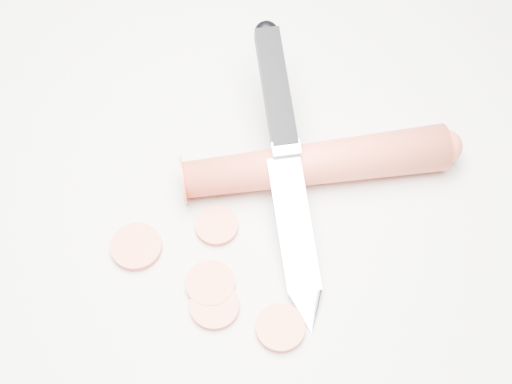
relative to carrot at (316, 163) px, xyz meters
The scene contains 8 objects.
ground 0.08m from the carrot, 78.84° to the right, with size 2.40×2.40×0.00m, color silver.
carrot is the anchor object (origin of this frame).
carrot_slice_0 0.09m from the carrot, 108.93° to the right, with size 0.03×0.03×0.01m, color #F36D44.
carrot_slice_1 0.15m from the carrot, 115.04° to the right, with size 0.04×0.04×0.01m, color #F36D44.
carrot_slice_2 0.13m from the carrot, 63.26° to the right, with size 0.04×0.04×0.01m, color #F36D44.
carrot_slice_3 0.14m from the carrot, 84.65° to the right, with size 0.04×0.04×0.01m, color #F36D44.
carrot_slice_4 0.13m from the carrot, 90.52° to the right, with size 0.04×0.04×0.01m, color #F36D44.
kitchen_knife 0.03m from the carrot, 107.32° to the right, with size 0.20×0.18×0.08m, color silver, non-canonical shape.
Camera 1 is at (0.15, -0.19, 0.49)m, focal length 50.00 mm.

